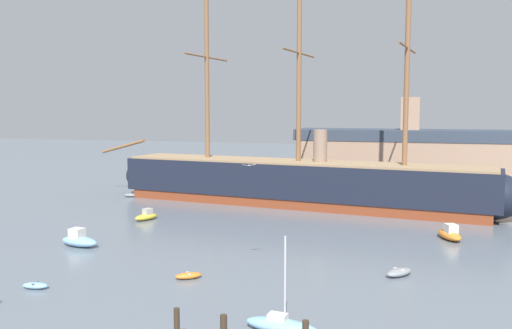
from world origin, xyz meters
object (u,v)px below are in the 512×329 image
(sailboat_foreground_right, at_px, (281,325))
(dinghy_near_centre, at_px, (188,276))
(motorboat_mid_left, at_px, (79,240))
(motorboat_alongside_bow, at_px, (146,216))
(tall_ship, at_px, (298,182))
(seagull_in_flight, at_px, (249,165))
(dinghy_foreground_left, at_px, (35,286))
(mooring_piling_nearest, at_px, (177,326))
(dinghy_mid_right, at_px, (399,272))
(dinghy_far_left, at_px, (131,195))
(motorboat_alongside_stern, at_px, (450,234))
(dinghy_distant_centre, at_px, (326,195))
(dockside_warehouse_right, at_px, (451,161))

(sailboat_foreground_right, distance_m, dinghy_near_centre, 13.20)
(motorboat_mid_left, height_order, motorboat_alongside_bow, motorboat_mid_left)
(tall_ship, bearing_deg, seagull_in_flight, -83.41)
(dinghy_foreground_left, height_order, mooring_piling_nearest, mooring_piling_nearest)
(sailboat_foreground_right, bearing_deg, dinghy_mid_right, 65.99)
(motorboat_mid_left, xyz_separation_m, dinghy_far_left, (-11.86, 30.13, -0.38))
(dinghy_far_left, bearing_deg, motorboat_alongside_stern, -17.47)
(tall_ship, xyz_separation_m, seagull_in_flight, (4.00, -34.61, 5.95))
(dinghy_foreground_left, relative_size, dinghy_distant_centre, 1.03)
(mooring_piling_nearest, bearing_deg, dinghy_distant_centre, 91.62)
(motorboat_alongside_bow, xyz_separation_m, motorboat_alongside_stern, (36.72, 0.67, 0.11))
(motorboat_mid_left, distance_m, dinghy_distant_centre, 44.21)
(dinghy_near_centre, xyz_separation_m, mooring_piling_nearest, (4.68, -11.69, 0.82))
(motorboat_mid_left, xyz_separation_m, motorboat_alongside_stern, (36.55, 14.90, -0.04))
(seagull_in_flight, bearing_deg, dinghy_foreground_left, -150.52)
(motorboat_alongside_stern, relative_size, dockside_warehouse_right, 0.08)
(motorboat_mid_left, distance_m, dockside_warehouse_right, 65.28)
(dinghy_foreground_left, bearing_deg, dockside_warehouse_right, 63.34)
(dinghy_foreground_left, distance_m, dinghy_mid_right, 29.69)
(motorboat_alongside_bow, relative_size, mooring_piling_nearest, 1.72)
(dinghy_near_centre, distance_m, motorboat_mid_left, 16.63)
(dinghy_distant_centre, bearing_deg, dinghy_far_left, -161.57)
(sailboat_foreground_right, distance_m, dinghy_distant_centre, 55.40)
(motorboat_alongside_bow, relative_size, dockside_warehouse_right, 0.06)
(tall_ship, bearing_deg, motorboat_alongside_stern, -37.26)
(dinghy_far_left, bearing_deg, dockside_warehouse_right, 24.76)
(tall_ship, xyz_separation_m, dockside_warehouse_right, (21.92, 22.40, 1.82))
(mooring_piling_nearest, bearing_deg, dinghy_mid_right, 56.03)
(tall_ship, height_order, dinghy_near_centre, tall_ship)
(sailboat_foreground_right, bearing_deg, dinghy_foreground_left, 173.67)
(dinghy_mid_right, xyz_separation_m, dinghy_distant_centre, (-13.65, 40.50, -0.08))
(dinghy_near_centre, bearing_deg, dinghy_mid_right, 20.18)
(motorboat_alongside_bow, xyz_separation_m, seagull_in_flight, (20.04, -18.21, 8.93))
(dinghy_foreground_left, height_order, motorboat_mid_left, motorboat_mid_left)
(dinghy_mid_right, bearing_deg, dinghy_foreground_left, -155.86)
(dinghy_far_left, bearing_deg, dinghy_foreground_left, -68.47)
(tall_ship, height_order, dinghy_distant_centre, tall_ship)
(dinghy_far_left, distance_m, dockside_warehouse_right, 54.91)
(dinghy_mid_right, bearing_deg, motorboat_alongside_bow, 155.72)
(motorboat_alongside_stern, distance_m, dinghy_far_left, 50.76)
(motorboat_alongside_stern, bearing_deg, dockside_warehouse_right, 88.14)
(dinghy_mid_right, bearing_deg, sailboat_foreground_right, -114.01)
(motorboat_mid_left, bearing_deg, motorboat_alongside_bow, 90.67)
(sailboat_foreground_right, bearing_deg, seagull_in_flight, 118.03)
(dinghy_mid_right, relative_size, dinghy_far_left, 1.18)
(motorboat_alongside_bow, xyz_separation_m, dinghy_distant_centre, (18.53, 25.98, -0.26))
(dinghy_mid_right, height_order, motorboat_alongside_bow, motorboat_alongside_bow)
(seagull_in_flight, bearing_deg, dockside_warehouse_right, 72.55)
(dinghy_mid_right, xyz_separation_m, seagull_in_flight, (-12.15, -3.69, 9.10))
(tall_ship, bearing_deg, motorboat_mid_left, -117.40)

